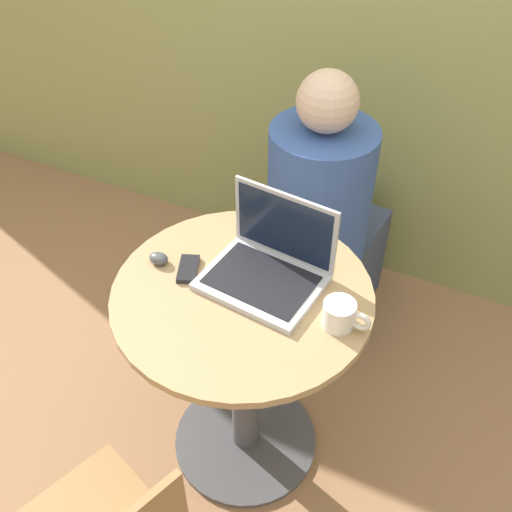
% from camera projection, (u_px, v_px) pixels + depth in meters
% --- Properties ---
extents(ground_plane, '(12.00, 12.00, 0.00)m').
position_uv_depth(ground_plane, '(246.00, 440.00, 2.20)').
color(ground_plane, '#9E704C').
extents(round_table, '(0.74, 0.74, 0.78)m').
position_uv_depth(round_table, '(244.00, 351.00, 1.85)').
color(round_table, '#4C4C51').
rests_on(round_table, ground_plane).
extents(laptop, '(0.35, 0.29, 0.24)m').
position_uv_depth(laptop, '(269.00, 264.00, 1.69)').
color(laptop, '#B7B7BC').
rests_on(laptop, round_table).
extents(cell_phone, '(0.09, 0.12, 0.02)m').
position_uv_depth(cell_phone, '(188.00, 269.00, 1.73)').
color(cell_phone, black).
rests_on(cell_phone, round_table).
extents(computer_mouse, '(0.06, 0.04, 0.03)m').
position_uv_depth(computer_mouse, '(159.00, 258.00, 1.76)').
color(computer_mouse, '#4C4C51').
rests_on(computer_mouse, round_table).
extents(coffee_cup, '(0.13, 0.09, 0.08)m').
position_uv_depth(coffee_cup, '(341.00, 314.00, 1.56)').
color(coffee_cup, white).
rests_on(coffee_cup, round_table).
extents(person_seated, '(0.39, 0.59, 1.17)m').
position_uv_depth(person_seated, '(322.00, 233.00, 2.33)').
color(person_seated, '#3D4766').
rests_on(person_seated, ground_plane).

